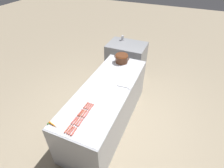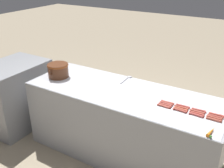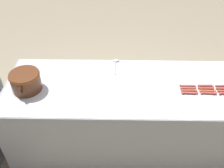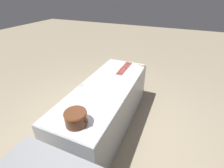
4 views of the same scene
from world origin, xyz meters
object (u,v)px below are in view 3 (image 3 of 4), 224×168
at_px(hot_dog_6, 208,91).
at_px(bean_pot, 26,80).
at_px(hot_dog_9, 224,88).
at_px(hot_dog_2, 209,93).
at_px(hot_dog_3, 190,93).
at_px(hot_dog_14, 206,86).
at_px(hot_dog_7, 189,91).
at_px(hot_dog_10, 206,88).
at_px(hot_dog_13, 223,86).
at_px(serving_spoon, 116,63).
at_px(hot_dog_15, 188,86).
at_px(hot_dog_11, 188,88).

xyz_separation_m(hot_dog_6, bean_pot, (0.01, 1.65, 0.09)).
bearing_deg(hot_dog_9, hot_dog_2, 112.91).
bearing_deg(hot_dog_3, hot_dog_14, -59.35).
bearing_deg(bean_pot, hot_dog_3, -91.69).
xyz_separation_m(hot_dog_7, hot_dog_14, (0.07, -0.17, 0.00)).
xyz_separation_m(hot_dog_2, hot_dog_9, (0.07, -0.16, 0.00)).
bearing_deg(bean_pot, hot_dog_10, -89.17).
relative_size(hot_dog_6, hot_dog_13, 1.00).
bearing_deg(hot_dog_10, hot_dog_3, 112.19).
bearing_deg(hot_dog_6, serving_spoon, 62.77).
distance_m(hot_dog_6, hot_dog_15, 0.18).
height_order(hot_dog_2, hot_dog_11, same).
xyz_separation_m(hot_dog_3, bean_pot, (0.04, 1.48, 0.09)).
height_order(hot_dog_10, bean_pot, bean_pot).
distance_m(hot_dog_2, hot_dog_6, 0.03).
relative_size(hot_dog_7, hot_dog_9, 1.00).
bearing_deg(hot_dog_13, hot_dog_14, 90.15).
relative_size(hot_dog_7, hot_dog_11, 1.00).
relative_size(hot_dog_2, hot_dog_10, 1.00).
xyz_separation_m(hot_dog_7, serving_spoon, (0.43, 0.67, -0.00)).
height_order(hot_dog_2, hot_dog_10, same).
bearing_deg(hot_dog_14, hot_dog_11, 101.27).
height_order(hot_dog_10, hot_dog_14, same).
height_order(hot_dog_9, hot_dog_11, same).
bearing_deg(serving_spoon, hot_dog_6, -117.23).
distance_m(hot_dog_9, hot_dog_10, 0.16).
bearing_deg(bean_pot, hot_dog_13, -88.16).
height_order(hot_dog_6, hot_dog_15, same).
bearing_deg(hot_dog_11, hot_dog_3, 178.42).
xyz_separation_m(hot_dog_3, hot_dog_13, (0.10, -0.34, 0.00)).
distance_m(hot_dog_15, bean_pot, 1.49).
height_order(hot_dog_10, hot_dog_13, same).
height_order(hot_dog_11, hot_dog_13, same).
xyz_separation_m(hot_dog_6, hot_dog_11, (0.04, 0.17, 0.00)).
bearing_deg(bean_pot, hot_dog_14, -87.99).
height_order(hot_dog_2, hot_dog_15, same).
distance_m(hot_dog_7, hot_dog_11, 0.03).
bearing_deg(hot_dog_13, hot_dog_6, 113.30).
bearing_deg(hot_dog_15, hot_dog_13, -89.76).
bearing_deg(serving_spoon, bean_pot, 117.30).
height_order(hot_dog_7, hot_dog_13, same).
relative_size(hot_dog_9, bean_pot, 0.44).
height_order(hot_dog_7, hot_dog_9, same).
height_order(hot_dog_2, hot_dog_7, same).
relative_size(hot_dog_2, serving_spoon, 0.56).
height_order(hot_dog_7, serving_spoon, hot_dog_7).
bearing_deg(hot_dog_9, hot_dog_10, 90.33).
bearing_deg(hot_dog_10, hot_dog_9, -89.67).
relative_size(hot_dog_9, hot_dog_15, 1.00).
relative_size(hot_dog_6, hot_dog_14, 1.00).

